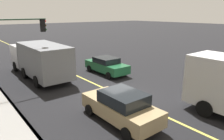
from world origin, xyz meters
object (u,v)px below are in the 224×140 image
truck_gray (40,59)px  car_tan (121,106)px  car_green (106,65)px  traffic_light_mast (15,39)px

truck_gray → car_tan: bearing=-177.9°
car_tan → car_green: 8.64m
car_green → traffic_light_mast: bearing=84.8°
truck_gray → traffic_light_mast: traffic_light_mast is taller
car_tan → traffic_light_mast: (7.96, 2.61, 2.74)m
car_tan → car_green: car_tan is taller
car_green → traffic_light_mast: size_ratio=0.86×
car_tan → truck_gray: bearing=2.1°
car_green → truck_gray: bearing=61.7°
car_green → car_tan: bearing=147.7°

